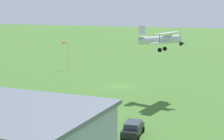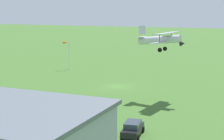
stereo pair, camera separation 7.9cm
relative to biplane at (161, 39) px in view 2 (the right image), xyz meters
The scene contains 6 objects.
ground_plane 14.10m from the biplane, 31.94° to the right, with size 400.00×400.00×0.00m, color #3D6628.
biplane is the anchor object (origin of this frame).
car_black 19.15m from the biplane, 96.18° to the left, with size 2.41×4.36×1.56m.
person_by_parked_cars 22.72m from the biplane, 43.92° to the left, with size 0.53×0.53×1.75m.
person_watching_takeoff 16.95m from the biplane, 77.30° to the left, with size 0.46×0.46×1.56m.
windsock 33.04m from the biplane, 34.93° to the right, with size 1.44×0.75×6.26m.
Camera 2 is at (-24.01, 58.96, 13.49)m, focal length 59.72 mm.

